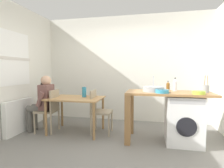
{
  "coord_description": "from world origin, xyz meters",
  "views": [
    {
      "loc": [
        0.64,
        -2.8,
        1.3
      ],
      "look_at": [
        -0.07,
        0.45,
        1.05
      ],
      "focal_mm": 28.05,
      "sensor_mm": 36.0,
      "label": 1
    }
  ],
  "objects_px": {
    "chair_opposite": "(98,109)",
    "washing_machine": "(183,119)",
    "utensil_crock": "(206,89)",
    "chair_person_seat": "(50,108)",
    "mixing_bowl": "(162,91)",
    "bottle_tall_green": "(168,86)",
    "vase": "(84,92)",
    "colander": "(199,92)",
    "seated_person": "(43,100)",
    "bottle_squat_brown": "(175,85)",
    "dining_table": "(76,102)"
  },
  "relations": [
    {
      "from": "chair_person_seat",
      "to": "vase",
      "type": "height_order",
      "value": "vase"
    },
    {
      "from": "bottle_tall_green",
      "to": "vase",
      "type": "height_order",
      "value": "bottle_tall_green"
    },
    {
      "from": "chair_person_seat",
      "to": "utensil_crock",
      "type": "distance_m",
      "value": 3.06
    },
    {
      "from": "chair_opposite",
      "to": "utensil_crock",
      "type": "height_order",
      "value": "utensil_crock"
    },
    {
      "from": "chair_person_seat",
      "to": "utensil_crock",
      "type": "height_order",
      "value": "utensil_crock"
    },
    {
      "from": "washing_machine",
      "to": "bottle_squat_brown",
      "type": "relative_size",
      "value": 3.41
    },
    {
      "from": "vase",
      "to": "chair_person_seat",
      "type": "bearing_deg",
      "value": -164.35
    },
    {
      "from": "washing_machine",
      "to": "bottle_squat_brown",
      "type": "bearing_deg",
      "value": 131.79
    },
    {
      "from": "mixing_bowl",
      "to": "vase",
      "type": "xyz_separation_m",
      "value": [
        -1.57,
        0.41,
        -0.11
      ]
    },
    {
      "from": "chair_opposite",
      "to": "mixing_bowl",
      "type": "bearing_deg",
      "value": 71.44
    },
    {
      "from": "chair_opposite",
      "to": "mixing_bowl",
      "type": "distance_m",
      "value": 1.37
    },
    {
      "from": "colander",
      "to": "utensil_crock",
      "type": "bearing_deg",
      "value": 56.3
    },
    {
      "from": "utensil_crock",
      "to": "bottle_tall_green",
      "type": "bearing_deg",
      "value": 161.18
    },
    {
      "from": "vase",
      "to": "chair_opposite",
      "type": "bearing_deg",
      "value": -9.28
    },
    {
      "from": "bottle_squat_brown",
      "to": "vase",
      "type": "relative_size",
      "value": 1.17
    },
    {
      "from": "bottle_squat_brown",
      "to": "mixing_bowl",
      "type": "distance_m",
      "value": 0.44
    },
    {
      "from": "colander",
      "to": "vase",
      "type": "bearing_deg",
      "value": 168.6
    },
    {
      "from": "chair_person_seat",
      "to": "mixing_bowl",
      "type": "bearing_deg",
      "value": -99.44
    },
    {
      "from": "dining_table",
      "to": "bottle_tall_green",
      "type": "height_order",
      "value": "bottle_tall_green"
    },
    {
      "from": "washing_machine",
      "to": "vase",
      "type": "distance_m",
      "value": 2.01
    },
    {
      "from": "bottle_squat_brown",
      "to": "chair_opposite",
      "type": "bearing_deg",
      "value": 179.52
    },
    {
      "from": "chair_person_seat",
      "to": "utensil_crock",
      "type": "bearing_deg",
      "value": -93.34
    },
    {
      "from": "bottle_squat_brown",
      "to": "vase",
      "type": "distance_m",
      "value": 1.83
    },
    {
      "from": "washing_machine",
      "to": "seated_person",
      "type": "bearing_deg",
      "value": 179.83
    },
    {
      "from": "chair_person_seat",
      "to": "utensil_crock",
      "type": "xyz_separation_m",
      "value": [
        3.02,
        0.03,
        0.48
      ]
    },
    {
      "from": "dining_table",
      "to": "bottle_tall_green",
      "type": "distance_m",
      "value": 1.9
    },
    {
      "from": "bottle_tall_green",
      "to": "mixing_bowl",
      "type": "xyz_separation_m",
      "value": [
        -0.14,
        -0.46,
        -0.05
      ]
    },
    {
      "from": "bottle_squat_brown",
      "to": "dining_table",
      "type": "bearing_deg",
      "value": -179.0
    },
    {
      "from": "seated_person",
      "to": "washing_machine",
      "type": "distance_m",
      "value": 2.82
    },
    {
      "from": "mixing_bowl",
      "to": "chair_person_seat",
      "type": "bearing_deg",
      "value": 174.53
    },
    {
      "from": "dining_table",
      "to": "seated_person",
      "type": "distance_m",
      "value": 0.71
    },
    {
      "from": "seated_person",
      "to": "vase",
      "type": "xyz_separation_m",
      "value": [
        0.86,
        0.21,
        0.18
      ]
    },
    {
      "from": "seated_person",
      "to": "dining_table",
      "type": "bearing_deg",
      "value": -85.43
    },
    {
      "from": "chair_opposite",
      "to": "seated_person",
      "type": "bearing_deg",
      "value": -85.13
    },
    {
      "from": "utensil_crock",
      "to": "chair_person_seat",
      "type": "bearing_deg",
      "value": -179.38
    },
    {
      "from": "dining_table",
      "to": "chair_opposite",
      "type": "xyz_separation_m",
      "value": [
        0.48,
        0.05,
        -0.14
      ]
    },
    {
      "from": "chair_person_seat",
      "to": "vase",
      "type": "xyz_separation_m",
      "value": [
        0.7,
        0.19,
        0.34
      ]
    },
    {
      "from": "seated_person",
      "to": "washing_machine",
      "type": "bearing_deg",
      "value": -94.14
    },
    {
      "from": "chair_opposite",
      "to": "colander",
      "type": "xyz_separation_m",
      "value": [
        1.82,
        -0.38,
        0.44
      ]
    },
    {
      "from": "chair_opposite",
      "to": "utensil_crock",
      "type": "relative_size",
      "value": 3.0
    },
    {
      "from": "seated_person",
      "to": "washing_machine",
      "type": "xyz_separation_m",
      "value": [
        2.81,
        -0.01,
        -0.24
      ]
    },
    {
      "from": "washing_machine",
      "to": "bottle_tall_green",
      "type": "height_order",
      "value": "bottle_tall_green"
    },
    {
      "from": "bottle_squat_brown",
      "to": "utensil_crock",
      "type": "bearing_deg",
      "value": -10.9
    },
    {
      "from": "bottle_tall_green",
      "to": "utensil_crock",
      "type": "height_order",
      "value": "utensil_crock"
    },
    {
      "from": "washing_machine",
      "to": "colander",
      "type": "bearing_deg",
      "value": -49.26
    },
    {
      "from": "dining_table",
      "to": "chair_person_seat",
      "type": "distance_m",
      "value": 0.57
    },
    {
      "from": "bottle_tall_green",
      "to": "vase",
      "type": "xyz_separation_m",
      "value": [
        -1.71,
        -0.05,
        -0.16
      ]
    },
    {
      "from": "seated_person",
      "to": "mixing_bowl",
      "type": "distance_m",
      "value": 2.45
    },
    {
      "from": "chair_opposite",
      "to": "vase",
      "type": "xyz_separation_m",
      "value": [
        -0.33,
        0.05,
        0.34
      ]
    },
    {
      "from": "chair_opposite",
      "to": "washing_machine",
      "type": "bearing_deg",
      "value": 81.86
    }
  ]
}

